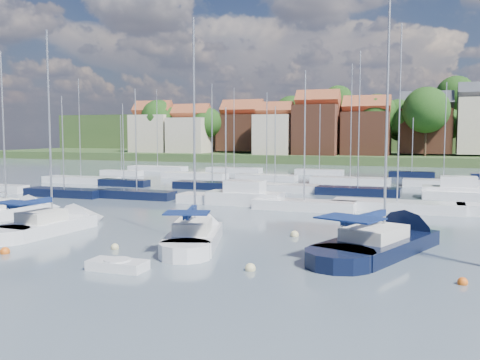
% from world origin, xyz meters
% --- Properties ---
extents(ground, '(260.00, 260.00, 0.00)m').
position_xyz_m(ground, '(0.00, 40.00, 0.00)').
color(ground, '#4C5C68').
rests_on(ground, ground).
extents(sailboat_left, '(3.54, 10.85, 14.57)m').
position_xyz_m(sailboat_left, '(-12.94, 3.58, 0.36)').
color(sailboat_left, silver).
rests_on(sailboat_left, ground).
extents(sailboat_centre, '(5.81, 11.01, 14.52)m').
position_xyz_m(sailboat_centre, '(-2.50, 3.32, 0.36)').
color(sailboat_centre, silver).
rests_on(sailboat_centre, ground).
extents(sailboat_navy, '(8.13, 14.01, 18.76)m').
position_xyz_m(sailboat_navy, '(9.05, 5.82, 0.35)').
color(sailboat_navy, black).
rests_on(sailboat_navy, ground).
extents(sailboat_far, '(4.57, 10.85, 14.00)m').
position_xyz_m(sailboat_far, '(-20.15, 7.07, 0.34)').
color(sailboat_far, silver).
rests_on(sailboat_far, ground).
extents(tender, '(2.89, 1.38, 0.62)m').
position_xyz_m(tender, '(-3.21, -4.32, 0.24)').
color(tender, silver).
rests_on(tender, ground).
extents(buoy_b, '(0.54, 0.54, 0.54)m').
position_xyz_m(buoy_b, '(-11.04, -3.43, 0.00)').
color(buoy_b, '#D85914').
rests_on(buoy_b, ground).
extents(buoy_c, '(0.46, 0.46, 0.46)m').
position_xyz_m(buoy_c, '(-5.96, -0.37, 0.00)').
color(buoy_c, beige).
rests_on(buoy_c, ground).
extents(buoy_d, '(0.53, 0.53, 0.53)m').
position_xyz_m(buoy_d, '(2.91, -2.18, 0.00)').
color(buoy_d, beige).
rests_on(buoy_d, ground).
extents(buoy_e, '(0.54, 0.54, 0.54)m').
position_xyz_m(buoy_e, '(2.80, 6.88, 0.00)').
color(buoy_e, beige).
rests_on(buoy_e, ground).
extents(buoy_f, '(0.46, 0.46, 0.46)m').
position_xyz_m(buoy_f, '(12.49, -1.20, 0.00)').
color(buoy_f, '#D85914').
rests_on(buoy_f, ground).
extents(marina_field, '(79.62, 41.41, 15.93)m').
position_xyz_m(marina_field, '(1.91, 35.15, 0.43)').
color(marina_field, silver).
rests_on(marina_field, ground).
extents(far_shore_town, '(212.46, 90.00, 22.27)m').
position_xyz_m(far_shore_town, '(2.23, 132.67, 4.61)').
color(far_shore_town, '#42542A').
rests_on(far_shore_town, ground).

